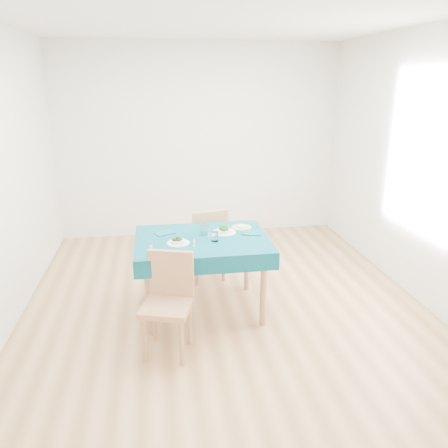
{
  "coord_description": "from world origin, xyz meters",
  "views": [
    {
      "loc": [
        -0.63,
        -3.98,
        2.18
      ],
      "look_at": [
        0.0,
        0.0,
        0.85
      ],
      "focal_mm": 35.0,
      "sensor_mm": 36.0,
      "label": 1
    }
  ],
  "objects": [
    {
      "name": "bowl_near",
      "position": [
        -0.46,
        -0.23,
        0.79
      ],
      "size": [
        0.21,
        0.21,
        0.06
      ],
      "primitive_type": null,
      "color": "white",
      "rests_on": "table"
    },
    {
      "name": "side_plate",
      "position": [
        0.2,
        0.13,
        0.76
      ],
      "size": [
        0.2,
        0.2,
        0.01
      ],
      "primitive_type": "cylinder",
      "color": "#BAC660",
      "rests_on": "table"
    },
    {
      "name": "knife_near",
      "position": [
        -0.31,
        -0.24,
        0.76
      ],
      "size": [
        0.04,
        0.22,
        0.0
      ],
      "primitive_type": "cube",
      "rotation": [
        0.0,
        0.0,
        -0.09
      ],
      "color": "silver",
      "rests_on": "table"
    },
    {
      "name": "fork_far",
      "position": [
        -0.16,
        -0.03,
        0.76
      ],
      "size": [
        0.03,
        0.17,
        0.0
      ],
      "primitive_type": "cube",
      "rotation": [
        0.0,
        0.0,
        -0.05
      ],
      "color": "silver",
      "rests_on": "table"
    },
    {
      "name": "tumbler_center",
      "position": [
        -0.19,
        -0.02,
        0.81
      ],
      "size": [
        0.08,
        0.08,
        0.1
      ],
      "primitive_type": "cylinder",
      "color": "white",
      "rests_on": "table"
    },
    {
      "name": "room_shell",
      "position": [
        0.0,
        0.0,
        1.35
      ],
      "size": [
        4.02,
        4.52,
        2.73
      ],
      "color": "olive",
      "rests_on": "ground"
    },
    {
      "name": "table",
      "position": [
        -0.23,
        -0.12,
        0.38
      ],
      "size": [
        1.25,
        0.95,
        0.76
      ],
      "primitive_type": "cube",
      "color": "#074554",
      "rests_on": "ground"
    },
    {
      "name": "fork_near",
      "position": [
        -0.71,
        -0.26,
        0.76
      ],
      "size": [
        0.02,
        0.17,
        0.0
      ],
      "primitive_type": "cube",
      "rotation": [
        0.0,
        0.0,
        -0.01
      ],
      "color": "silver",
      "rests_on": "table"
    },
    {
      "name": "chair_far",
      "position": [
        -0.12,
        0.62,
        0.5
      ],
      "size": [
        0.49,
        0.52,
        1.0
      ],
      "primitive_type": "cube",
      "rotation": [
        0.0,
        0.0,
        3.38
      ],
      "color": "#9D6F49",
      "rests_on": "ground"
    },
    {
      "name": "napkin_far",
      "position": [
        0.27,
        -0.06,
        0.76
      ],
      "size": [
        0.23,
        0.19,
        0.01
      ],
      "primitive_type": "cube",
      "rotation": [
        0.0,
        0.0,
        -0.34
      ],
      "color": "#0B4D5D",
      "rests_on": "table"
    },
    {
      "name": "knife_far",
      "position": [
        0.25,
        -0.1,
        0.76
      ],
      "size": [
        0.03,
        0.21,
        0.0
      ],
      "primitive_type": "cube",
      "rotation": [
        0.0,
        0.0,
        -0.07
      ],
      "color": "silver",
      "rests_on": "table"
    },
    {
      "name": "chair_near",
      "position": [
        -0.6,
        -0.79,
        0.48
      ],
      "size": [
        0.49,
        0.52,
        0.96
      ],
      "primitive_type": "cube",
      "rotation": [
        0.0,
        0.0,
        -0.3
      ],
      "color": "#9D6F49",
      "rests_on": "ground"
    },
    {
      "name": "napkin_near",
      "position": [
        -0.57,
        0.07,
        0.76
      ],
      "size": [
        0.22,
        0.2,
        0.01
      ],
      "primitive_type": "cube",
      "rotation": [
        0.0,
        0.0,
        0.46
      ],
      "color": "#0B4D5D",
      "rests_on": "table"
    },
    {
      "name": "tumbler_side",
      "position": [
        -0.12,
        -0.21,
        0.8
      ],
      "size": [
        0.07,
        0.07,
        0.09
      ],
      "primitive_type": "cylinder",
      "color": "white",
      "rests_on": "table"
    },
    {
      "name": "bread_slice",
      "position": [
        0.2,
        0.13,
        0.77
      ],
      "size": [
        0.12,
        0.12,
        0.01
      ],
      "primitive_type": "cube",
      "rotation": [
        0.0,
        0.0,
        0.47
      ],
      "color": "beige",
      "rests_on": "side_plate"
    },
    {
      "name": "bowl_far",
      "position": [
        -0.0,
        -0.0,
        0.79
      ],
      "size": [
        0.23,
        0.23,
        0.07
      ],
      "primitive_type": null,
      "color": "white",
      "rests_on": "table"
    }
  ]
}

